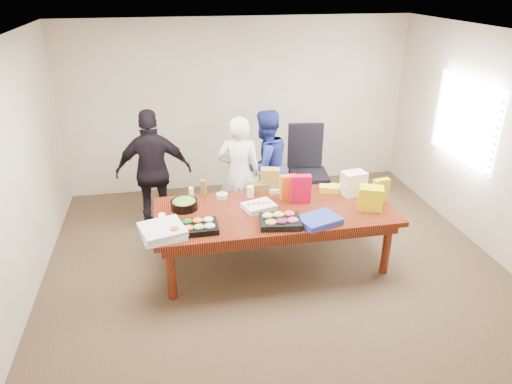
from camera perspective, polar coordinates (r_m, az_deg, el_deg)
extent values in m
cube|color=#47301E|center=(5.89, 2.15, -8.72)|extent=(5.50, 5.00, 0.02)
cube|color=white|center=(4.93, 2.68, 18.58)|extent=(5.50, 5.00, 0.02)
cube|color=beige|center=(7.60, -2.06, 10.45)|extent=(5.50, 0.04, 2.70)
cube|color=beige|center=(3.18, 13.14, -12.71)|extent=(5.50, 0.04, 2.70)
cube|color=beige|center=(5.37, -27.51, 1.20)|extent=(0.04, 5.00, 2.70)
cube|color=beige|center=(6.45, 26.98, 5.03)|extent=(0.04, 5.00, 2.70)
cube|color=white|center=(6.85, 24.10, 7.96)|extent=(0.03, 1.40, 1.10)
cube|color=beige|center=(6.83, 23.82, 7.96)|extent=(0.04, 1.36, 1.00)
cube|color=#4C1C0F|center=(5.69, 2.21, -5.49)|extent=(2.80, 1.20, 0.75)
cube|color=black|center=(6.91, 6.48, 2.36)|extent=(0.71, 0.71, 1.23)
imported|color=white|center=(6.34, -2.03, 2.23)|extent=(0.67, 0.52, 1.61)
imported|color=navy|center=(6.59, 1.08, 3.16)|extent=(0.97, 0.88, 1.61)
imported|color=black|center=(6.43, -12.34, 2.44)|extent=(1.01, 0.44, 1.71)
cube|color=black|center=(5.10, -7.00, -4.27)|extent=(0.41, 0.32, 0.06)
cube|color=black|center=(5.17, 2.96, -3.61)|extent=(0.49, 0.41, 0.07)
cube|color=white|center=(5.50, 0.35, -1.76)|extent=(0.42, 0.36, 0.06)
cylinder|color=black|center=(5.56, -8.73, -1.56)|extent=(0.34, 0.34, 0.10)
cube|color=#24369D|center=(5.25, 7.68, -3.41)|extent=(0.52, 0.45, 0.07)
cube|color=red|center=(5.63, 5.47, 0.37)|extent=(0.25, 0.13, 0.35)
cube|color=gold|center=(5.82, 14.96, 0.18)|extent=(0.21, 0.11, 0.30)
cube|color=orange|center=(5.71, 3.95, 0.58)|extent=(0.20, 0.10, 0.31)
cylinder|color=white|center=(5.79, -0.69, 0.05)|extent=(0.09, 0.09, 0.14)
cylinder|color=#FCAB2A|center=(5.77, 3.69, 0.20)|extent=(0.08, 0.08, 0.19)
cylinder|color=brown|center=(5.80, -6.42, 0.44)|extent=(0.08, 0.08, 0.22)
cylinder|color=white|center=(5.73, -7.87, -0.25)|extent=(0.07, 0.07, 0.17)
cube|color=yellow|center=(6.00, 8.88, 0.39)|extent=(0.27, 0.21, 0.08)
cube|color=brown|center=(5.92, 0.56, 0.58)|extent=(0.30, 0.14, 0.12)
cube|color=olive|center=(5.91, 1.74, 1.50)|extent=(0.26, 0.19, 0.30)
cylinder|color=#B83E1C|center=(4.98, -9.87, -4.92)|extent=(0.09, 0.09, 0.12)
cylinder|color=silver|center=(5.23, -11.36, -3.51)|extent=(0.09, 0.09, 0.11)
cylinder|color=white|center=(5.29, -11.37, -3.18)|extent=(0.10, 0.10, 0.11)
cube|color=white|center=(5.06, -11.30, -4.94)|extent=(0.52, 0.52, 0.05)
cube|color=silver|center=(5.04, -11.35, -4.44)|extent=(0.54, 0.54, 0.05)
cylinder|color=beige|center=(6.21, 11.46, 0.73)|extent=(0.24, 0.24, 0.01)
cylinder|color=white|center=(6.14, 9.52, 0.59)|extent=(0.29, 0.29, 0.01)
cylinder|color=beige|center=(5.91, 2.20, 0.17)|extent=(0.14, 0.14, 0.05)
cylinder|color=beige|center=(5.78, -4.17, -0.47)|extent=(0.18, 0.18, 0.06)
cube|color=white|center=(5.94, 11.80, 1.04)|extent=(0.31, 0.25, 0.30)
cube|color=yellow|center=(5.62, 13.79, -0.72)|extent=(0.33, 0.29, 0.28)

